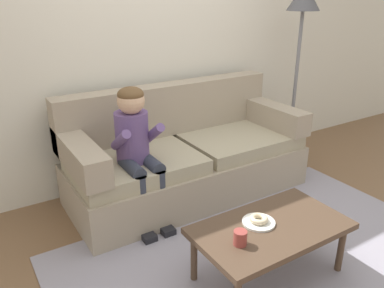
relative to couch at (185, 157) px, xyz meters
The scene contains 10 objects.
ground 0.92m from the couch, 92.38° to the right, with size 10.00×10.00×0.00m, color brown.
wall_back 1.19m from the couch, 93.69° to the left, with size 8.00×0.10×2.80m, color silver.
area_rug 1.15m from the couch, 91.84° to the right, with size 2.82×1.67×0.01m, color #9993A3.
couch is the anchor object (origin of this frame).
coffee_table 1.29m from the couch, 96.46° to the right, with size 0.99×0.56×0.39m.
person_child 0.68m from the couch, 159.55° to the right, with size 0.34×0.58×1.10m.
plate 1.24m from the couch, 99.07° to the right, with size 0.21×0.21×0.01m, color white.
donut 1.24m from the couch, 99.07° to the right, with size 0.12×0.12×0.04m, color beige.
mug 1.40m from the couch, 108.02° to the right, with size 0.08×0.08×0.09m, color #993D38.
floor_lamp 1.81m from the couch, ahead, with size 0.32×0.32×1.84m.
Camera 1 is at (-1.63, -1.92, 1.77)m, focal length 36.17 mm.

